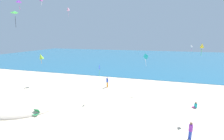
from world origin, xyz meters
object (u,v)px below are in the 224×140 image
at_px(person_2, 191,130).
at_px(kite_pink, 68,9).
at_px(person_3, 195,106).
at_px(beach_chair_mid_beach, 36,112).
at_px(kite_purple, 19,1).
at_px(kite_blue, 99,68).
at_px(kite_green, 14,12).
at_px(person_1, 107,81).
at_px(kite_white, 192,47).
at_px(kite_magenta, 41,0).
at_px(kite_teal, 146,57).
at_px(kite_yellow, 202,45).
at_px(kite_lime, 41,56).

xyz_separation_m(person_2, kite_pink, (-16.13, 10.44, 10.83)).
bearing_deg(person_3, beach_chair_mid_beach, 0.82).
height_order(kite_purple, kite_blue, kite_purple).
xyz_separation_m(kite_purple, kite_green, (3.10, -3.79, -1.92)).
bearing_deg(kite_pink, person_1, -0.58).
xyz_separation_m(kite_pink, kite_white, (19.33, 11.84, -5.98)).
height_order(kite_magenta, kite_pink, kite_magenta).
height_order(person_1, kite_teal, kite_teal).
height_order(beach_chair_mid_beach, kite_blue, kite_blue).
relative_size(kite_pink, kite_yellow, 1.07).
distance_m(kite_yellow, kite_white, 17.36).
relative_size(kite_magenta, kite_lime, 0.56).
height_order(kite_pink, kite_lime, kite_pink).
relative_size(beach_chair_mid_beach, kite_blue, 0.48).
bearing_deg(person_1, kite_teal, -48.21).
bearing_deg(kite_blue, kite_teal, 41.82).
height_order(person_3, kite_white, kite_white).
bearing_deg(kite_teal, kite_blue, -138.18).
height_order(beach_chair_mid_beach, kite_purple, kite_purple).
bearing_deg(kite_white, person_1, -137.95).
xyz_separation_m(kite_pink, kite_yellow, (17.35, -5.38, -4.87)).
bearing_deg(person_2, kite_lime, 127.23).
height_order(kite_yellow, kite_lime, kite_yellow).
bearing_deg(kite_pink, person_3, -13.48).
bearing_deg(kite_green, person_3, 15.46).
bearing_deg(kite_teal, person_2, -66.38).
relative_size(kite_teal, kite_purple, 1.48).
bearing_deg(kite_green, kite_teal, 35.39).
relative_size(kite_purple, kite_blue, 0.85).
xyz_separation_m(kite_purple, kite_yellow, (20.91, 0.05, -5.10)).
distance_m(person_1, kite_teal, 6.94).
relative_size(kite_white, kite_green, 0.71).
relative_size(kite_purple, kite_lime, 0.72).
distance_m(kite_pink, kite_green, 9.38).
bearing_deg(beach_chair_mid_beach, kite_yellow, 104.70).
bearing_deg(kite_green, kite_yellow, 12.18).
height_order(kite_purple, kite_white, kite_purple).
bearing_deg(kite_yellow, kite_lime, 170.06).
xyz_separation_m(person_3, kite_teal, (-5.83, 3.70, 4.68)).
relative_size(kite_yellow, kite_green, 0.77).
height_order(kite_teal, kite_lime, kite_teal).
bearing_deg(kite_lime, person_3, -6.87).
bearing_deg(kite_yellow, beach_chair_mid_beach, -160.99).
height_order(beach_chair_mid_beach, kite_yellow, kite_yellow).
distance_m(kite_white, kite_green, 29.21).
relative_size(person_1, kite_lime, 0.95).
bearing_deg(person_1, person_2, -89.64).
relative_size(beach_chair_mid_beach, kite_teal, 0.38).
height_order(kite_white, kite_lime, kite_white).
distance_m(beach_chair_mid_beach, person_3, 16.66).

